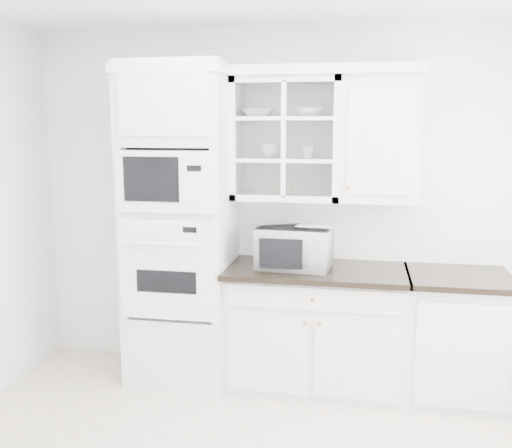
# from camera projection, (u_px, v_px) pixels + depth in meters

# --- Properties ---
(room_shell) EXTENTS (4.00, 3.50, 2.70)m
(room_shell) POSITION_uv_depth(u_px,v_px,m) (253.00, 157.00, 3.11)
(room_shell) COLOR white
(room_shell) RESTS_ON ground
(oven_column) EXTENTS (0.76, 0.68, 2.40)m
(oven_column) POSITION_uv_depth(u_px,v_px,m) (181.00, 226.00, 4.30)
(oven_column) COLOR silver
(oven_column) RESTS_ON ground
(base_cabinet_run) EXTENTS (1.32, 0.67, 0.92)m
(base_cabinet_run) POSITION_uv_depth(u_px,v_px,m) (316.00, 327.00, 4.27)
(base_cabinet_run) COLOR silver
(base_cabinet_run) RESTS_ON ground
(extra_base_cabinet) EXTENTS (0.72, 0.67, 0.92)m
(extra_base_cabinet) POSITION_uv_depth(u_px,v_px,m) (455.00, 336.00, 4.09)
(extra_base_cabinet) COLOR silver
(extra_base_cabinet) RESTS_ON ground
(upper_cabinet_glass) EXTENTS (0.80, 0.33, 0.90)m
(upper_cabinet_glass) POSITION_uv_depth(u_px,v_px,m) (287.00, 139.00, 4.21)
(upper_cabinet_glass) COLOR silver
(upper_cabinet_glass) RESTS_ON room_shell
(upper_cabinet_solid) EXTENTS (0.55, 0.33, 0.90)m
(upper_cabinet_solid) POSITION_uv_depth(u_px,v_px,m) (380.00, 140.00, 4.09)
(upper_cabinet_solid) COLOR silver
(upper_cabinet_solid) RESTS_ON room_shell
(crown_molding) EXTENTS (2.14, 0.38, 0.07)m
(crown_molding) POSITION_uv_depth(u_px,v_px,m) (272.00, 72.00, 4.12)
(crown_molding) COLOR white
(crown_molding) RESTS_ON room_shell
(countertop_microwave) EXTENTS (0.56, 0.48, 0.30)m
(countertop_microwave) POSITION_uv_depth(u_px,v_px,m) (295.00, 247.00, 4.17)
(countertop_microwave) COLOR white
(countertop_microwave) RESTS_ON base_cabinet_run
(bowl_a) EXTENTS (0.27, 0.27, 0.06)m
(bowl_a) POSITION_uv_depth(u_px,v_px,m) (258.00, 113.00, 4.21)
(bowl_a) COLOR white
(bowl_a) RESTS_ON upper_cabinet_glass
(bowl_b) EXTENTS (0.26, 0.26, 0.07)m
(bowl_b) POSITION_uv_depth(u_px,v_px,m) (309.00, 112.00, 4.14)
(bowl_b) COLOR white
(bowl_b) RESTS_ON upper_cabinet_glass
(cup_a) EXTENTS (0.17, 0.17, 0.10)m
(cup_a) POSITION_uv_depth(u_px,v_px,m) (269.00, 151.00, 4.26)
(cup_a) COLOR white
(cup_a) RESTS_ON upper_cabinet_glass
(cup_b) EXTENTS (0.12, 0.12, 0.10)m
(cup_b) POSITION_uv_depth(u_px,v_px,m) (308.00, 152.00, 4.21)
(cup_b) COLOR white
(cup_b) RESTS_ON upper_cabinet_glass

